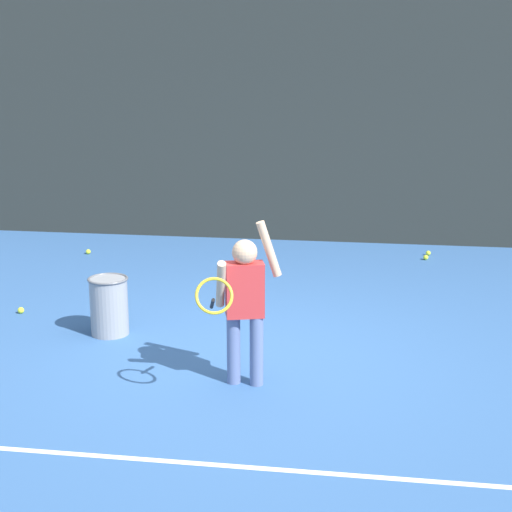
{
  "coord_description": "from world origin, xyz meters",
  "views": [
    {
      "loc": [
        1.04,
        -6.36,
        2.58
      ],
      "look_at": [
        0.04,
        0.32,
        0.85
      ],
      "focal_mm": 54.43,
      "sensor_mm": 36.0,
      "label": 1
    }
  ],
  "objects": [
    {
      "name": "ground_plane",
      "position": [
        0.0,
        0.0,
        0.0
      ],
      "size": [
        20.0,
        20.0,
        0.0
      ],
      "primitive_type": "plane",
      "color": "#335B93"
    },
    {
      "name": "court_line_baseline",
      "position": [
        0.0,
        -1.89,
        0.0
      ],
      "size": [
        9.0,
        0.05,
        0.0
      ],
      "primitive_type": "cube",
      "color": "white",
      "rests_on": "ground"
    },
    {
      "name": "back_fence_windscreen",
      "position": [
        0.0,
        4.63,
        1.77
      ],
      "size": [
        10.65,
        0.08,
        3.54
      ],
      "primitive_type": "cube",
      "color": "#282D2B",
      "rests_on": "ground"
    },
    {
      "name": "fence_post_1",
      "position": [
        -1.73,
        4.69,
        1.85
      ],
      "size": [
        0.09,
        0.09,
        3.69
      ],
      "primitive_type": "cylinder",
      "color": "slate",
      "rests_on": "ground"
    },
    {
      "name": "fence_post_2",
      "position": [
        1.73,
        4.69,
        1.85
      ],
      "size": [
        0.09,
        0.09,
        3.69
      ],
      "primitive_type": "cylinder",
      "color": "slate",
      "rests_on": "ground"
    },
    {
      "name": "tennis_player",
      "position": [
        0.08,
        -0.58,
        0.73
      ],
      "size": [
        0.6,
        0.71,
        1.35
      ],
      "rotation": [
        0.0,
        0.0,
        0.27
      ],
      "color": "slate",
      "rests_on": "ground"
    },
    {
      "name": "ball_hopper",
      "position": [
        -1.39,
        0.4,
        0.29
      ],
      "size": [
        0.38,
        0.38,
        0.56
      ],
      "color": "gray",
      "rests_on": "ground"
    },
    {
      "name": "tennis_ball_0",
      "position": [
        -2.71,
        3.37,
        0.03
      ],
      "size": [
        0.07,
        0.07,
        0.07
      ],
      "primitive_type": "sphere",
      "color": "#CCE033",
      "rests_on": "ground"
    },
    {
      "name": "tennis_ball_2",
      "position": [
        1.79,
        3.73,
        0.03
      ],
      "size": [
        0.07,
        0.07,
        0.07
      ],
      "primitive_type": "sphere",
      "color": "#CCE033",
      "rests_on": "ground"
    },
    {
      "name": "tennis_ball_3",
      "position": [
        -2.51,
        0.86,
        0.03
      ],
      "size": [
        0.07,
        0.07,
        0.07
      ],
      "primitive_type": "sphere",
      "color": "#CCE033",
      "rests_on": "ground"
    },
    {
      "name": "tennis_ball_4",
      "position": [
        1.84,
        3.97,
        0.03
      ],
      "size": [
        0.07,
        0.07,
        0.07
      ],
      "primitive_type": "sphere",
      "color": "#CCE033",
      "rests_on": "ground"
    }
  ]
}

